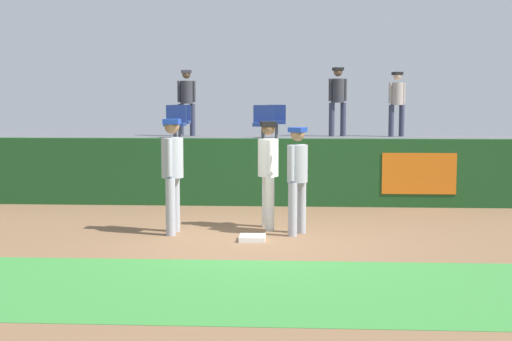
# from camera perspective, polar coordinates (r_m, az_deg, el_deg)

# --- Properties ---
(ground_plane) EXTENTS (60.00, 60.00, 0.00)m
(ground_plane) POSITION_cam_1_polar(r_m,az_deg,el_deg) (10.80, 0.09, -5.82)
(ground_plane) COLOR brown
(grass_foreground_strip) EXTENTS (18.00, 2.80, 0.01)m
(grass_foreground_strip) POSITION_cam_1_polar(r_m,az_deg,el_deg) (8.13, -0.98, -9.64)
(grass_foreground_strip) COLOR #388438
(grass_foreground_strip) RESTS_ON ground_plane
(first_base) EXTENTS (0.40, 0.40, 0.08)m
(first_base) POSITION_cam_1_polar(r_m,az_deg,el_deg) (10.81, -0.30, -5.59)
(first_base) COLOR white
(first_base) RESTS_ON ground_plane
(player_fielder_home) EXTENTS (0.41, 0.59, 1.83)m
(player_fielder_home) POSITION_cam_1_polar(r_m,az_deg,el_deg) (11.71, 1.02, 0.30)
(player_fielder_home) COLOR white
(player_fielder_home) RESTS_ON ground_plane
(player_runner_visitor) EXTENTS (0.37, 0.53, 1.88)m
(player_runner_visitor) POSITION_cam_1_polar(r_m,az_deg,el_deg) (11.33, -6.90, 0.24)
(player_runner_visitor) COLOR #9EA3AD
(player_runner_visitor) RESTS_ON ground_plane
(player_coach_visitor) EXTENTS (0.45, 0.45, 1.75)m
(player_coach_visitor) POSITION_cam_1_polar(r_m,az_deg,el_deg) (11.19, 3.43, -0.19)
(player_coach_visitor) COLOR #9EA3AD
(player_coach_visitor) RESTS_ON ground_plane
(field_wall) EXTENTS (18.00, 0.26, 1.40)m
(field_wall) POSITION_cam_1_polar(r_m,az_deg,el_deg) (14.36, 0.96, -0.14)
(field_wall) COLOR #19471E
(field_wall) RESTS_ON ground_plane
(bleacher_platform) EXTENTS (18.00, 4.80, 1.25)m
(bleacher_platform) POSITION_cam_1_polar(r_m,az_deg,el_deg) (16.93, 1.26, 0.47)
(bleacher_platform) COLOR #59595E
(bleacher_platform) RESTS_ON ground_plane
(seat_front_center) EXTENTS (0.46, 0.44, 0.84)m
(seat_front_center) POSITION_cam_1_polar(r_m,az_deg,el_deg) (15.74, 0.60, 4.08)
(seat_front_center) COLOR #4C4C51
(seat_front_center) RESTS_ON bleacher_platform
(seat_back_left) EXTENTS (0.47, 0.44, 0.84)m
(seat_back_left) POSITION_cam_1_polar(r_m,az_deg,el_deg) (17.76, -6.20, 4.22)
(seat_back_left) COLOR #4C4C51
(seat_back_left) RESTS_ON bleacher_platform
(seat_back_center) EXTENTS (0.46, 0.44, 0.84)m
(seat_back_center) POSITION_cam_1_polar(r_m,az_deg,el_deg) (17.53, 1.71, 4.23)
(seat_back_center) COLOR #4C4C51
(seat_back_center) RESTS_ON bleacher_platform
(seat_front_left) EXTENTS (0.46, 0.44, 0.84)m
(seat_front_left) POSITION_cam_1_polar(r_m,az_deg,el_deg) (15.96, -6.66, 4.06)
(seat_front_left) COLOR #4C4C51
(seat_front_left) RESTS_ON bleacher_platform
(spectator_hooded) EXTENTS (0.49, 0.43, 1.82)m
(spectator_hooded) POSITION_cam_1_polar(r_m,az_deg,el_deg) (18.58, 6.75, 6.07)
(spectator_hooded) COLOR #33384C
(spectator_hooded) RESTS_ON bleacher_platform
(spectator_capped) EXTENTS (0.47, 0.43, 1.76)m
(spectator_capped) POSITION_cam_1_polar(r_m,az_deg,el_deg) (18.68, -5.74, 5.97)
(spectator_capped) COLOR #33384C
(spectator_capped) RESTS_ON bleacher_platform
(spectator_casual) EXTENTS (0.45, 0.41, 1.70)m
(spectator_casual) POSITION_cam_1_polar(r_m,az_deg,el_deg) (18.68, 11.54, 5.78)
(spectator_casual) COLOR #33384C
(spectator_casual) RESTS_ON bleacher_platform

